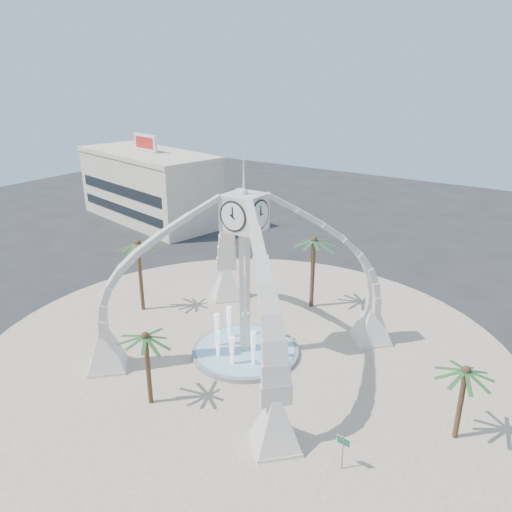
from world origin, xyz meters
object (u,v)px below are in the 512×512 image
Objects in this scene: palm_north at (314,241)px; street_sign at (343,445)px; palm_south at (145,337)px; palm_east at (466,371)px; clock_tower at (245,274)px; fountain at (245,350)px; palm_west at (138,244)px.

palm_north is 3.22× the size of street_sign.
palm_south is 13.08m from street_sign.
palm_south reaches higher than palm_east.
palm_north is 20.13m from street_sign.
fountain is at bearing 90.00° from clock_tower.
street_sign is (-4.42, -5.94, -2.93)m from palm_east.
palm_south is at bearing -96.11° from palm_north.
street_sign is (12.56, 1.65, -3.24)m from palm_south.
palm_east is 18.44m from palm_north.
palm_east is at bearing -2.37° from fountain.
palm_north is at bearing 127.81° from street_sign.
palm_south is 2.50× the size of street_sign.
palm_east is at bearing -34.93° from palm_north.
palm_west is at bearing 166.70° from street_sign.
palm_south reaches higher than street_sign.
fountain is 15.95m from palm_east.
palm_north reaches higher than fountain.
palm_west is (-27.15, 1.55, 1.68)m from palm_east.
clock_tower is 3.26× the size of palm_south.
palm_south is at bearing -101.14° from clock_tower.
fountain is (0.00, 0.00, -6.20)m from clock_tower.
fountain is at bearing 78.86° from palm_south.
clock_tower is 9.88m from palm_north.
clock_tower is 3.46× the size of palm_east.
street_sign is at bearing -18.24° from palm_west.
street_sign is at bearing -57.13° from palm_north.
palm_east is 0.94× the size of palm_south.
palm_south is (-1.94, -18.10, -1.43)m from palm_north.
palm_west is at bearing 138.05° from palm_south.
fountain is 13.21m from palm_west.
palm_east is (15.37, -0.64, 4.22)m from fountain.
palm_south is (10.17, -9.14, -1.36)m from palm_west.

